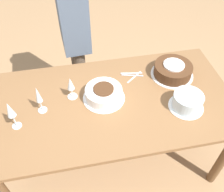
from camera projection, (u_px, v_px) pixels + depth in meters
ground_plane at (112, 156)px, 2.34m from camera, size 12.00×12.00×0.00m
dining_table at (112, 110)px, 1.85m from camera, size 1.76×0.92×0.78m
cake_center_white at (104, 94)px, 1.76m from camera, size 0.30×0.30×0.10m
cake_front_chocolate at (173, 70)px, 1.93m from camera, size 0.33×0.33×0.11m
cake_back_decorated at (187, 101)px, 1.70m from camera, size 0.24×0.24×0.11m
wine_glass_near at (10, 111)px, 1.51m from camera, size 0.06×0.06×0.22m
wine_glass_far at (71, 85)px, 1.72m from camera, size 0.07×0.07×0.18m
wine_glass_extra at (38, 96)px, 1.61m from camera, size 0.06×0.06×0.22m
fork_pile at (133, 75)px, 1.95m from camera, size 0.17×0.12×0.01m
person_cutting at (73, 22)px, 2.06m from camera, size 0.25×0.41×1.68m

